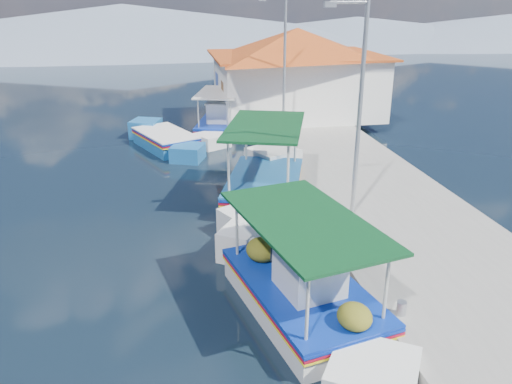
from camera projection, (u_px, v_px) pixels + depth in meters
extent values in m
plane|color=black|center=(202.00, 277.00, 12.62)|extent=(160.00, 160.00, 0.00)
cube|color=gray|center=(347.00, 174.00, 18.99)|extent=(5.00, 44.00, 0.50)
cylinder|color=#A5A8AD|center=(402.00, 308.00, 10.26)|extent=(0.20, 0.20, 0.30)
cylinder|color=#A5A8AD|center=(326.00, 210.00, 14.84)|extent=(0.20, 0.20, 0.30)
cylinder|color=#A5A8AD|center=(281.00, 151.00, 20.33)|extent=(0.20, 0.20, 0.30)
cylinder|color=#A5A8AD|center=(254.00, 117.00, 25.82)|extent=(0.20, 0.20, 0.30)
cube|color=white|center=(302.00, 302.00, 11.23)|extent=(2.97, 4.52, 0.91)
cube|color=white|center=(297.00, 241.00, 13.74)|extent=(2.10, 2.10, 1.01)
cube|color=#0B2B96|center=(302.00, 286.00, 11.07)|extent=(3.06, 4.66, 0.06)
cube|color=#A60E27|center=(302.00, 289.00, 11.10)|extent=(3.06, 4.66, 0.05)
cube|color=yellow|center=(302.00, 292.00, 11.12)|extent=(3.06, 4.66, 0.04)
cube|color=#0B2B96|center=(302.00, 283.00, 11.05)|extent=(3.07, 4.62, 0.05)
cube|color=brown|center=(302.00, 284.00, 11.06)|extent=(2.79, 4.40, 0.05)
cube|color=white|center=(304.00, 270.00, 10.60)|extent=(1.40, 1.47, 1.05)
cube|color=silver|center=(305.00, 247.00, 10.39)|extent=(1.53, 1.59, 0.06)
cylinder|color=beige|center=(266.00, 218.00, 12.43)|extent=(0.07, 0.07, 1.53)
cylinder|color=beige|center=(335.00, 220.00, 12.37)|extent=(0.07, 0.07, 1.53)
cylinder|color=beige|center=(261.00, 299.00, 9.18)|extent=(0.07, 0.07, 1.53)
cylinder|color=beige|center=(355.00, 301.00, 9.12)|extent=(0.07, 0.07, 1.53)
cube|color=#0C3C1B|center=(305.00, 220.00, 10.49)|extent=(3.07, 4.55, 0.07)
ellipsoid|color=#555516|center=(284.00, 244.00, 12.22)|extent=(0.73, 0.80, 0.55)
ellipsoid|color=#555516|center=(311.00, 238.00, 12.65)|extent=(0.61, 0.68, 0.46)
ellipsoid|color=#555516|center=(317.00, 324.00, 9.36)|extent=(0.65, 0.72, 0.49)
sphere|color=#F64E07|center=(345.00, 244.00, 11.29)|extent=(0.38, 0.38, 0.38)
cube|color=white|center=(265.00, 193.00, 17.24)|extent=(3.40, 4.63, 1.06)
cube|color=white|center=(229.00, 166.00, 19.48)|extent=(2.16, 2.16, 1.17)
cube|color=white|center=(309.00, 222.00, 15.03)|extent=(2.10, 2.10, 1.00)
cube|color=#0B2B96|center=(265.00, 179.00, 17.06)|extent=(3.50, 4.77, 0.07)
cube|color=#A60E27|center=(265.00, 182.00, 17.10)|extent=(3.50, 4.77, 0.06)
cube|color=yellow|center=(265.00, 184.00, 17.12)|extent=(3.50, 4.77, 0.04)
cube|color=#1A5E9F|center=(265.00, 177.00, 17.03)|extent=(3.51, 4.74, 0.06)
cube|color=brown|center=(265.00, 178.00, 17.05)|extent=(3.20, 4.50, 0.06)
cylinder|color=beige|center=(218.00, 143.00, 17.76)|extent=(0.08, 0.08, 1.78)
cylinder|color=beige|center=(263.00, 137.00, 18.54)|extent=(0.08, 0.08, 1.78)
cylinder|color=beige|center=(267.00, 172.00, 14.90)|extent=(0.08, 0.08, 1.78)
cylinder|color=beige|center=(318.00, 163.00, 15.68)|extent=(0.08, 0.08, 1.78)
cube|color=#0C3C1B|center=(265.00, 126.00, 16.39)|extent=(3.50, 4.67, 0.08)
cube|color=#1A5E9F|center=(166.00, 143.00, 22.93)|extent=(2.97, 3.77, 0.93)
cube|color=#1A5E9F|center=(184.00, 129.00, 24.91)|extent=(1.64, 1.64, 1.03)
cube|color=#1A5E9F|center=(145.00, 158.00, 20.97)|extent=(1.60, 1.60, 0.88)
cube|color=#0B2B96|center=(165.00, 134.00, 22.77)|extent=(3.06, 3.89, 0.06)
cube|color=#A60E27|center=(165.00, 136.00, 22.80)|extent=(3.06, 3.89, 0.05)
cube|color=yellow|center=(165.00, 137.00, 22.83)|extent=(3.06, 3.89, 0.04)
cube|color=white|center=(165.00, 133.00, 22.75)|extent=(3.06, 3.86, 0.05)
cube|color=brown|center=(165.00, 133.00, 22.76)|extent=(2.81, 3.65, 0.05)
cube|color=white|center=(220.00, 130.00, 25.31)|extent=(2.76, 3.95, 0.84)
cube|color=white|center=(203.00, 117.00, 27.26)|extent=(1.83, 1.83, 0.93)
cube|color=white|center=(239.00, 141.00, 23.37)|extent=(1.78, 1.78, 0.80)
cube|color=#0B2B96|center=(220.00, 122.00, 25.16)|extent=(2.84, 4.06, 0.05)
cube|color=#A60E27|center=(220.00, 123.00, 25.19)|extent=(2.84, 4.06, 0.04)
cube|color=yellow|center=(220.00, 124.00, 25.21)|extent=(2.84, 4.06, 0.04)
cube|color=#0B2B96|center=(220.00, 121.00, 25.14)|extent=(2.85, 4.03, 0.04)
cube|color=brown|center=(220.00, 121.00, 25.15)|extent=(2.59, 3.84, 0.04)
cube|color=white|center=(222.00, 112.00, 24.75)|extent=(1.30, 1.39, 0.98)
cube|color=silver|center=(221.00, 102.00, 24.56)|extent=(1.41, 1.50, 0.05)
cylinder|color=beige|center=(195.00, 103.00, 25.84)|extent=(0.06, 0.06, 1.42)
cylinder|color=beige|center=(222.00, 100.00, 26.45)|extent=(0.06, 0.06, 1.42)
cylinder|color=beige|center=(217.00, 115.00, 23.33)|extent=(0.06, 0.06, 1.42)
cylinder|color=beige|center=(246.00, 112.00, 23.94)|extent=(0.06, 0.06, 1.42)
cube|color=silver|center=(219.00, 92.00, 24.63)|extent=(2.85, 3.97, 0.06)
cube|color=white|center=(296.00, 86.00, 26.64)|extent=(8.00, 6.00, 3.00)
cube|color=#B85219|center=(297.00, 55.00, 26.07)|extent=(8.64, 6.48, 0.10)
pyramid|color=#B85219|center=(297.00, 42.00, 25.83)|extent=(10.49, 10.49, 1.40)
cube|color=brown|center=(223.00, 102.00, 25.25)|extent=(0.06, 1.00, 2.00)
cube|color=#0B2B96|center=(217.00, 81.00, 27.31)|extent=(0.06, 1.20, 0.90)
cylinder|color=#A5A8AD|center=(360.00, 113.00, 13.92)|extent=(0.12, 0.12, 6.00)
cylinder|color=#A5A8AD|center=(349.00, 2.00, 12.79)|extent=(1.00, 0.08, 0.08)
cube|color=#A5A8AD|center=(330.00, 4.00, 12.73)|extent=(0.30, 0.14, 0.14)
cylinder|color=#A5A8AD|center=(284.00, 68.00, 22.16)|extent=(0.12, 0.12, 6.00)
cone|color=slate|center=(123.00, 28.00, 62.14)|extent=(96.00, 96.00, 5.50)
cone|color=slate|center=(356.00, 32.00, 67.41)|extent=(76.80, 76.80, 3.80)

